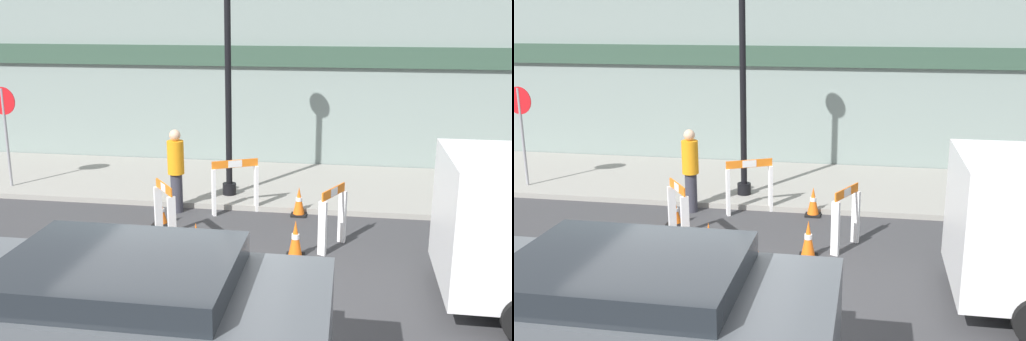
{
  "view_description": "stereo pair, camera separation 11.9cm",
  "coord_description": "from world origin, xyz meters",
  "views": [
    {
      "loc": [
        1.93,
        -6.68,
        3.86
      ],
      "look_at": [
        0.24,
        3.94,
        1.0
      ],
      "focal_mm": 42.0,
      "sensor_mm": 36.0,
      "label": 1
    },
    {
      "loc": [
        2.05,
        -6.66,
        3.86
      ],
      "look_at": [
        0.24,
        3.94,
        1.0
      ],
      "focal_mm": 42.0,
      "sensor_mm": 36.0,
      "label": 2
    }
  ],
  "objects": [
    {
      "name": "ground_plane",
      "position": [
        0.0,
        0.0,
        0.0
      ],
      "size": [
        60.0,
        60.0,
        0.0
      ],
      "primitive_type": "plane",
      "color": "#38383A"
    },
    {
      "name": "sidewalk_slab",
      "position": [
        0.0,
        6.31,
        0.05
      ],
      "size": [
        18.0,
        3.62,
        0.11
      ],
      "color": "gray",
      "rests_on": "ground_plane"
    },
    {
      "name": "storefront_facade",
      "position": [
        0.0,
        8.19,
        2.75
      ],
      "size": [
        18.0,
        0.22,
        5.5
      ],
      "color": "gray",
      "rests_on": "ground_plane"
    },
    {
      "name": "streetlamp_post",
      "position": [
        -0.54,
        5.22,
        3.12
      ],
      "size": [
        0.44,
        0.44,
        4.65
      ],
      "color": "black",
      "rests_on": "sidewalk_slab"
    },
    {
      "name": "stop_sign",
      "position": [
        -5.45,
        5.09,
        1.58
      ],
      "size": [
        0.6,
        0.08,
        2.2
      ],
      "rotation": [
        0.0,
        0.0,
        3.04
      ],
      "color": "gray",
      "rests_on": "sidewalk_slab"
    },
    {
      "name": "barricade_0",
      "position": [
        -1.12,
        2.59,
        0.57
      ],
      "size": [
        0.55,
        0.66,
        1.08
      ],
      "rotation": [
        0.0,
        0.0,
        5.37
      ],
      "color": "white",
      "rests_on": "ground_plane"
    },
    {
      "name": "barricade_1",
      "position": [
        1.71,
        2.82,
        0.57
      ],
      "size": [
        0.45,
        0.74,
        1.07
      ],
      "rotation": [
        0.0,
        0.0,
        7.4
      ],
      "color": "white",
      "rests_on": "ground_plane"
    },
    {
      "name": "barricade_2",
      "position": [
        -0.24,
        4.35,
        0.59
      ],
      "size": [
        0.89,
        0.54,
        1.08
      ],
      "rotation": [
        0.0,
        0.0,
        9.9
      ],
      "color": "white",
      "rests_on": "ground_plane"
    },
    {
      "name": "traffic_cone_0",
      "position": [
        1.14,
        2.32,
        0.31
      ],
      "size": [
        0.3,
        0.3,
        0.64
      ],
      "color": "black",
      "rests_on": "ground_plane"
    },
    {
      "name": "traffic_cone_1",
      "position": [
        1.01,
        4.4,
        0.28
      ],
      "size": [
        0.3,
        0.3,
        0.58
      ],
      "color": "black",
      "rests_on": "ground_plane"
    },
    {
      "name": "traffic_cone_2",
      "position": [
        -0.38,
        1.84,
        0.33
      ],
      "size": [
        0.3,
        0.3,
        0.68
      ],
      "color": "black",
      "rests_on": "ground_plane"
    },
    {
      "name": "traffic_cone_3",
      "position": [
        0.42,
        1.64,
        0.22
      ],
      "size": [
        0.3,
        0.3,
        0.45
      ],
      "color": "black",
      "rests_on": "ground_plane"
    },
    {
      "name": "traffic_cone_4",
      "position": [
        -1.48,
        3.48,
        0.23
      ],
      "size": [
        0.3,
        0.3,
        0.49
      ],
      "color": "black",
      "rests_on": "ground_plane"
    },
    {
      "name": "person_worker",
      "position": [
        -1.4,
        4.25,
        0.9
      ],
      "size": [
        0.43,
        0.43,
        1.66
      ],
      "rotation": [
        0.0,
        0.0,
        -0.46
      ],
      "color": "#33333D",
      "rests_on": "ground_plane"
    },
    {
      "name": "parked_car_1",
      "position": [
        -0.09,
        -1.89,
        0.96
      ],
      "size": [
        3.85,
        2.0,
        1.71
      ],
      "color": "#4C5156",
      "rests_on": "ground_plane"
    }
  ]
}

